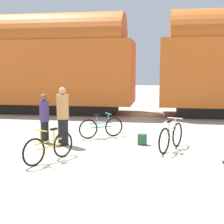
% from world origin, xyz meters
% --- Properties ---
extents(ground_plane, '(80.00, 80.00, 0.00)m').
position_xyz_m(ground_plane, '(0.00, 0.00, 0.00)').
color(ground_plane, '#B2A893').
extents(freight_train, '(24.51, 3.12, 5.30)m').
position_xyz_m(freight_train, '(0.00, 9.25, 2.76)').
color(freight_train, black).
rests_on(freight_train, ground_plane).
extents(rail_near, '(36.51, 0.07, 0.01)m').
position_xyz_m(rail_near, '(0.00, 8.53, 0.01)').
color(rail_near, '#4C4238').
rests_on(rail_near, ground_plane).
extents(rail_far, '(36.51, 0.07, 0.01)m').
position_xyz_m(rail_far, '(0.00, 9.96, 0.01)').
color(rail_far, '#4C4238').
rests_on(rail_far, ground_plane).
extents(bicycle_yellow, '(0.82, 1.52, 0.87)m').
position_xyz_m(bicycle_yellow, '(-2.02, 0.28, 0.37)').
color(bicycle_yellow, black).
rests_on(bicycle_yellow, ground_plane).
extents(bicycle_silver, '(0.74, 1.62, 0.93)m').
position_xyz_m(bicycle_silver, '(1.09, 1.94, 0.39)').
color(bicycle_silver, black).
rests_on(bicycle_silver, ground_plane).
extents(bicycle_teal, '(1.39, 0.95, 0.84)m').
position_xyz_m(bicycle_teal, '(-1.24, 3.29, 0.36)').
color(bicycle_teal, black).
rests_on(bicycle_teal, ground_plane).
extents(person_in_tan, '(0.37, 0.37, 1.81)m').
position_xyz_m(person_in_tan, '(-2.21, 2.03, 0.90)').
color(person_in_tan, black).
rests_on(person_in_tan, ground_plane).
extents(person_in_purple, '(0.29, 0.29, 1.58)m').
position_xyz_m(person_in_purple, '(-2.89, 2.24, 0.80)').
color(person_in_purple, black).
rests_on(person_in_purple, ground_plane).
extents(backpack, '(0.28, 0.20, 0.34)m').
position_xyz_m(backpack, '(0.22, 2.46, 0.17)').
color(backpack, '#235633').
rests_on(backpack, ground_plane).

